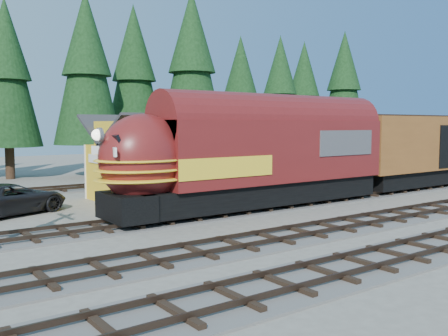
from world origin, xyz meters
TOP-DOWN VIEW (x-y plane):
  - ground at (0.00, 0.00)m, footprint 120.00×120.00m
  - track_siding at (10.00, 4.00)m, footprint 68.00×3.20m
  - track_spur at (-10.00, 18.00)m, footprint 32.00×3.20m
  - depot at (-0.00, 10.50)m, footprint 12.80×7.00m
  - conifer_backdrop at (5.44, 25.06)m, footprint 80.40×21.53m
  - locomotive at (-0.60, 4.00)m, footprint 17.72×3.52m
  - boxcar at (16.37, 4.00)m, footprint 15.51×3.32m
  - pickup_truck_a at (-11.23, 10.39)m, footprint 6.47×4.63m

SIDE VIEW (x-z plane):
  - ground at x=0.00m, z-range 0.00..0.00m
  - track_siding at x=10.00m, z-range -0.11..0.22m
  - track_spur at x=-10.00m, z-range -0.11..0.22m
  - pickup_truck_a at x=-11.23m, z-range 0.00..1.64m
  - locomotive at x=-0.60m, z-range 0.37..5.19m
  - boxcar at x=16.37m, z-range 0.46..5.33m
  - depot at x=0.00m, z-range 0.31..5.61m
  - conifer_backdrop at x=5.44m, z-range 1.15..17.74m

